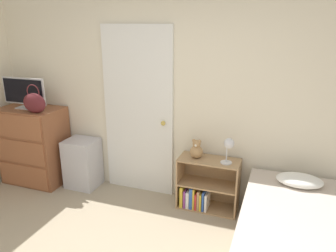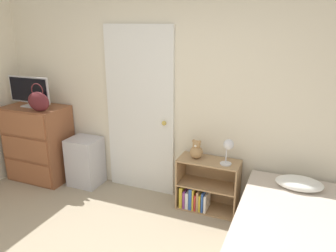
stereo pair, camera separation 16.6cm
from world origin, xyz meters
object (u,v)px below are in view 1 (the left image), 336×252
object	(u,v)px
handbag	(34,103)
tv	(24,92)
desk_lamp	(229,146)
storage_bin	(83,163)
bed	(297,250)
teddy_bear	(196,150)
dresser	(34,145)
bookshelf	(203,188)

from	to	relation	value
handbag	tv	bearing A→B (deg)	152.70
tv	desk_lamp	xyz separation A→B (m)	(2.64, 0.06, -0.41)
storage_bin	bed	distance (m)	2.76
teddy_bear	dresser	bearing A→B (deg)	-177.36
desk_lamp	storage_bin	bearing A→B (deg)	179.30
teddy_bear	desk_lamp	world-z (taller)	desk_lamp
dresser	storage_bin	bearing A→B (deg)	6.59
tv	bed	world-z (taller)	tv
dresser	bookshelf	size ratio (longest dim) A/B	1.48
tv	handbag	distance (m)	0.33
storage_bin	bookshelf	bearing A→B (deg)	0.85
handbag	storage_bin	distance (m)	0.98
handbag	desk_lamp	bearing A→B (deg)	5.08
tv	bookshelf	bearing A→B (deg)	2.70
teddy_bear	bed	distance (m)	1.44
storage_bin	bookshelf	xyz separation A→B (m)	(1.63, 0.02, -0.08)
dresser	desk_lamp	xyz separation A→B (m)	(2.59, 0.06, 0.31)
bookshelf	bed	xyz separation A→B (m)	(1.01, -0.81, 0.03)
storage_bin	bookshelf	world-z (taller)	storage_bin
handbag	bookshelf	bearing A→B (deg)	7.02
tv	teddy_bear	size ratio (longest dim) A/B	2.86
tv	bed	size ratio (longest dim) A/B	0.33
storage_bin	bed	xyz separation A→B (m)	(2.64, -0.79, -0.06)
bookshelf	bed	size ratio (longest dim) A/B	0.36
storage_bin	tv	bearing A→B (deg)	-173.24
dresser	desk_lamp	bearing A→B (deg)	1.25
tv	desk_lamp	size ratio (longest dim) A/B	2.15
storage_bin	desk_lamp	bearing A→B (deg)	-0.70
tv	bookshelf	distance (m)	2.57
dresser	handbag	size ratio (longest dim) A/B	2.88
bookshelf	teddy_bear	bearing A→B (deg)	-179.13
storage_bin	desk_lamp	distance (m)	1.97
teddy_bear	storage_bin	bearing A→B (deg)	-179.15
handbag	desk_lamp	distance (m)	2.39
dresser	handbag	bearing A→B (deg)	-33.19
storage_bin	bed	world-z (taller)	storage_bin
handbag	desk_lamp	size ratio (longest dim) A/B	1.20
dresser	desk_lamp	world-z (taller)	dresser
dresser	bookshelf	world-z (taller)	dresser
bookshelf	desk_lamp	bearing A→B (deg)	-9.87
desk_lamp	teddy_bear	bearing A→B (deg)	172.89
dresser	storage_bin	world-z (taller)	dresser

